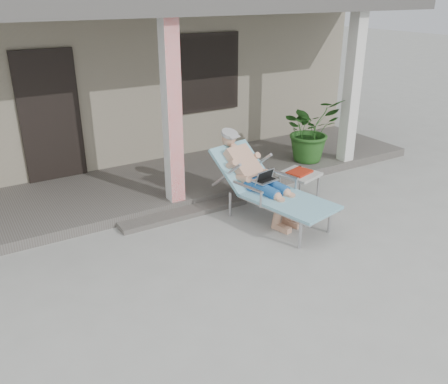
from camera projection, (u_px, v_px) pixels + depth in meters
ground at (256, 274)px, 5.57m from camera, size 60.00×60.00×0.00m
house at (83, 62)px, 10.02m from camera, size 10.40×5.40×3.30m
porch_deck at (154, 185)px, 7.90m from camera, size 10.00×2.00×0.15m
porch_overhang at (144, 12)px, 6.78m from camera, size 10.00×2.30×2.85m
porch_step at (185, 213)px, 7.01m from camera, size 2.00×0.30×0.07m
lounger at (263, 167)px, 6.66m from camera, size 1.11×2.03×1.28m
side_table at (299, 176)px, 7.39m from camera, size 0.67×0.67×0.48m
potted_palm at (310, 130)px, 8.62m from camera, size 1.07×0.94×1.16m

